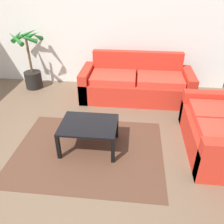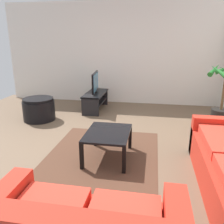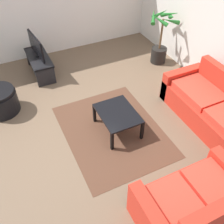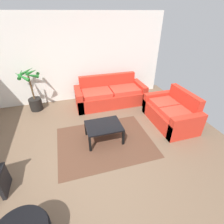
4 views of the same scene
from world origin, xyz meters
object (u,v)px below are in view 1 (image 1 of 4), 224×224
object	(u,v)px
potted_palm	(31,66)
couch_main	(136,84)
coffee_table	(89,127)
couch_loveseat	(222,132)

from	to	relation	value
potted_palm	couch_main	bearing A→B (deg)	-6.55
couch_main	coffee_table	xyz separation A→B (m)	(-0.66, -1.73, 0.06)
couch_loveseat	potted_palm	bearing A→B (deg)	153.34
coffee_table	potted_palm	bearing A→B (deg)	130.14
couch_loveseat	coffee_table	bearing A→B (deg)	-174.77
potted_palm	coffee_table	bearing A→B (deg)	-49.86
couch_loveseat	potted_palm	world-z (taller)	potted_palm
couch_main	potted_palm	bearing A→B (deg)	173.45
couch_loveseat	coffee_table	xyz separation A→B (m)	(-1.94, -0.18, 0.07)
coffee_table	potted_palm	xyz separation A→B (m)	(-1.68, 2.00, 0.15)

